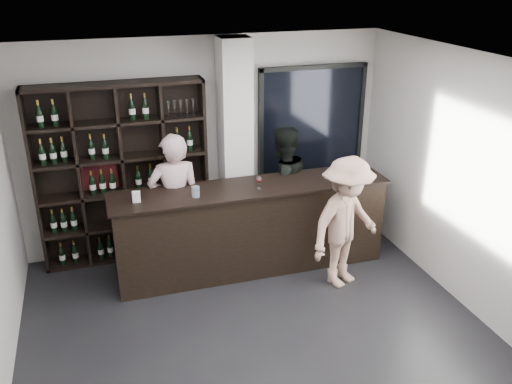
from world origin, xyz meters
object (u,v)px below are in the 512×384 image
object	(u,v)px
wine_shelf	(123,174)
tasting_counter	(251,228)
customer	(346,223)
taster_pink	(175,203)
taster_black	(282,188)

from	to	relation	value
wine_shelf	tasting_counter	bearing A→B (deg)	-28.52
wine_shelf	customer	size ratio (longest dim) A/B	1.43
tasting_counter	customer	world-z (taller)	customer
wine_shelf	customer	distance (m)	2.93
tasting_counter	taster_pink	size ratio (longest dim) A/B	1.92
customer	wine_shelf	bearing A→B (deg)	125.31
wine_shelf	taster_black	size ratio (longest dim) A/B	1.38
tasting_counter	taster_black	distance (m)	0.84
taster_black	customer	distance (m)	1.27
customer	taster_black	bearing A→B (deg)	84.38
wine_shelf	customer	bearing A→B (deg)	-31.35
taster_black	customer	bearing A→B (deg)	91.30
taster_pink	taster_black	xyz separation A→B (m)	(1.51, 0.19, -0.05)
taster_pink	taster_black	bearing A→B (deg)	-171.37
wine_shelf	taster_pink	xyz separation A→B (m)	(0.59, -0.49, -0.28)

